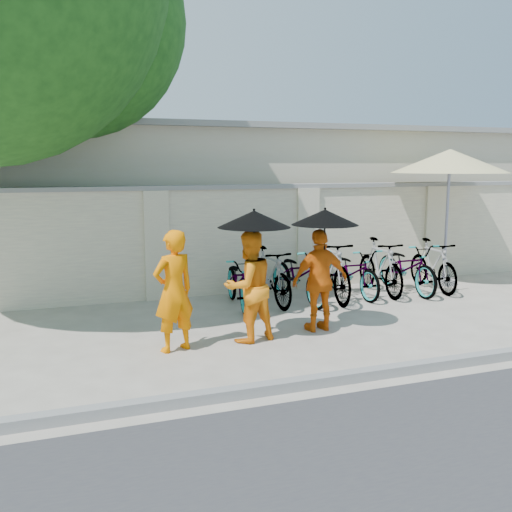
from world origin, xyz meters
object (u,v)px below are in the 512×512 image
object	(u,v)px
monk_left	(174,291)
monk_right	(320,280)
monk_center	(249,286)
patio_umbrella	(450,163)

from	to	relation	value
monk_left	monk_right	xyz separation A→B (m)	(2.23, 0.19, -0.05)
monk_center	monk_right	distance (m)	1.17
monk_left	monk_center	xyz separation A→B (m)	(1.07, 0.07, -0.03)
monk_center	patio_umbrella	world-z (taller)	patio_umbrella
monk_center	monk_right	size ratio (longest dim) A/B	1.02
monk_center	monk_right	xyz separation A→B (m)	(1.16, 0.12, -0.02)
monk_center	monk_left	bearing A→B (deg)	-11.14
monk_left	monk_right	world-z (taller)	monk_left
monk_left	monk_right	size ratio (longest dim) A/B	1.06
monk_center	patio_umbrella	bearing A→B (deg)	-170.86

